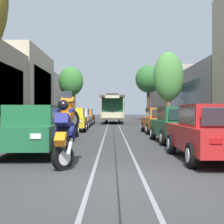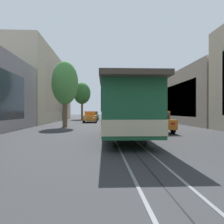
{
  "view_description": "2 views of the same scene",
  "coord_description": "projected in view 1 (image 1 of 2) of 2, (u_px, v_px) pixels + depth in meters",
  "views": [
    {
      "loc": [
        -0.11,
        -6.48,
        1.41
      ],
      "look_at": [
        0.08,
        33.79,
        1.25
      ],
      "focal_mm": 52.62,
      "sensor_mm": 36.0,
      "label": 1
    },
    {
      "loc": [
        1.28,
        41.86,
        1.54
      ],
      "look_at": [
        -0.51,
        10.78,
        1.47
      ],
      "focal_mm": 30.65,
      "sensor_mm": 36.0,
      "label": 2
    }
  ],
  "objects": [
    {
      "name": "cable_car_trolley",
      "position": [
        111.0,
        108.0,
        37.71
      ],
      "size": [
        2.72,
        9.16,
        3.28
      ],
      "color": "#1E5B38",
      "rests_on": "ground"
    },
    {
      "name": "street_tree_kerb_left_second",
      "position": [
        69.0,
        82.0,
        41.48
      ],
      "size": [
        3.1,
        2.6,
        6.98
      ],
      "color": "brown",
      "rests_on": "ground"
    },
    {
      "name": "parked_car_green_second_right",
      "position": [
        176.0,
        124.0,
        14.47
      ],
      "size": [
        2.09,
        4.4,
        1.58
      ],
      "color": "#1E6038",
      "rests_on": "ground"
    },
    {
      "name": "building_facade_left",
      "position": [
        21.0,
        92.0,
        38.86
      ],
      "size": [
        5.71,
        68.24,
        8.35
      ],
      "color": "tan",
      "rests_on": "ground"
    },
    {
      "name": "parked_car_yellow_mid_left",
      "position": [
        72.0,
        120.0,
        22.56
      ],
      "size": [
        2.08,
        4.4,
        1.58
      ],
      "color": "gold",
      "rests_on": "ground"
    },
    {
      "name": "parked_car_orange_fifth_left",
      "position": [
        83.0,
        117.0,
        33.82
      ],
      "size": [
        2.02,
        4.37,
        1.58
      ],
      "color": "orange",
      "rests_on": "ground"
    },
    {
      "name": "street_tree_kerb_right_second",
      "position": [
        167.0,
        77.0,
        28.98
      ],
      "size": [
        2.63,
        2.17,
        6.6
      ],
      "color": "brown",
      "rests_on": "ground"
    },
    {
      "name": "street_tree_kerb_right_mid",
      "position": [
        147.0,
        79.0,
        49.43
      ],
      "size": [
        3.87,
        3.87,
        8.27
      ],
      "color": "#4C3826",
      "rests_on": "ground"
    },
    {
      "name": "ground_plane",
      "position": [
        111.0,
        124.0,
        33.9
      ],
      "size": [
        171.35,
        171.35,
        0.0
      ],
      "primitive_type": "plane",
      "color": "#38383A"
    },
    {
      "name": "building_facade_right",
      "position": [
        207.0,
        85.0,
        37.73
      ],
      "size": [
        5.83,
        68.24,
        10.39
      ],
      "color": "#BCAD93",
      "rests_on": "ground"
    },
    {
      "name": "parked_car_green_near_left",
      "position": [
        31.0,
        129.0,
        10.63
      ],
      "size": [
        2.07,
        4.39,
        1.58
      ],
      "color": "#1E6038",
      "rests_on": "ground"
    },
    {
      "name": "parked_car_red_near_right",
      "position": [
        210.0,
        132.0,
        9.26
      ],
      "size": [
        2.02,
        4.37,
        1.58
      ],
      "color": "red",
      "rests_on": "ground"
    },
    {
      "name": "parked_car_black_second_left",
      "position": [
        55.0,
        123.0,
        16.25
      ],
      "size": [
        2.07,
        4.39,
        1.58
      ],
      "color": "black",
      "rests_on": "ground"
    },
    {
      "name": "parked_car_orange_mid_right",
      "position": [
        158.0,
        120.0,
        20.52
      ],
      "size": [
        2.07,
        4.39,
        1.58
      ],
      "color": "orange",
      "rests_on": "ground"
    },
    {
      "name": "motorcycle_with_rider",
      "position": [
        64.0,
        127.0,
        8.07
      ],
      "size": [
        0.52,
        1.8,
        1.91
      ],
      "color": "black",
      "rests_on": "ground"
    },
    {
      "name": "trolley_track_rails",
      "position": [
        111.0,
        123.0,
        38.75
      ],
      "size": [
        1.14,
        76.54,
        0.01
      ],
      "color": "gray",
      "rests_on": "ground"
    },
    {
      "name": "parked_car_silver_fourth_left",
      "position": [
        78.0,
        118.0,
        28.35
      ],
      "size": [
        2.01,
        4.37,
        1.58
      ],
      "color": "#B7B7BC",
      "rests_on": "ground"
    },
    {
      "name": "pedestrian_crossing_far",
      "position": [
        176.0,
        115.0,
        37.38
      ],
      "size": [
        0.55,
        0.42,
        1.66
      ],
      "color": "slate",
      "rests_on": "ground"
    }
  ]
}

